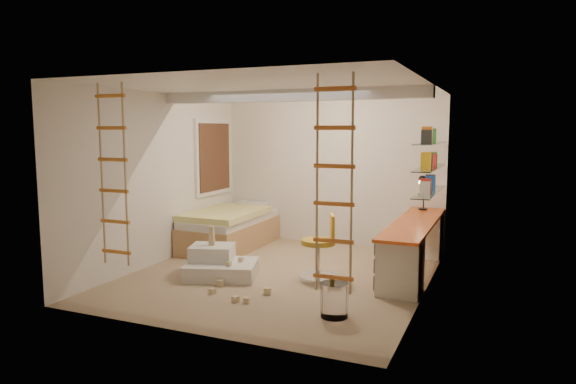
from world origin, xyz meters
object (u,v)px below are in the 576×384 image
at_px(desk, 414,245).
at_px(swivel_chair, 320,256).
at_px(play_platform, 219,265).
at_px(bed, 230,229).

relative_size(desk, swivel_chair, 3.11).
relative_size(swivel_chair, play_platform, 0.79).
bearing_deg(desk, play_platform, -153.35).
relative_size(bed, swivel_chair, 2.22).
distance_m(desk, play_platform, 2.78).
relative_size(bed, play_platform, 1.76).
height_order(desk, play_platform, desk).
relative_size(desk, play_platform, 2.46).
relative_size(desk, bed, 1.40).
bearing_deg(swivel_chair, play_platform, -162.93).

